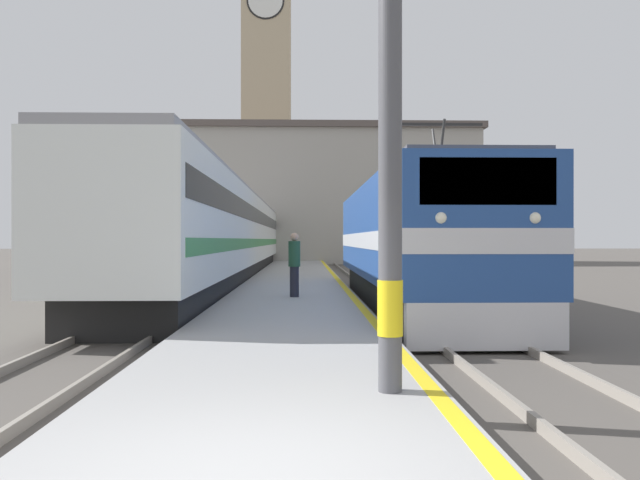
# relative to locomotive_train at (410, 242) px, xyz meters

# --- Properties ---
(ground_plane) EXTENTS (200.00, 200.00, 0.00)m
(ground_plane) POSITION_rel_locomotive_train_xyz_m (-3.46, 16.20, -1.88)
(ground_plane) COLOR #514C47
(platform) EXTENTS (3.82, 140.00, 0.33)m
(platform) POSITION_rel_locomotive_train_xyz_m (-3.46, 11.20, -1.72)
(platform) COLOR #999999
(platform) RESTS_ON ground
(rail_track_near) EXTENTS (2.83, 140.00, 0.16)m
(rail_track_near) POSITION_rel_locomotive_train_xyz_m (-0.00, 11.20, -1.85)
(rail_track_near) COLOR #514C47
(rail_track_near) RESTS_ON ground
(rail_track_far) EXTENTS (2.83, 140.00, 0.16)m
(rail_track_far) POSITION_rel_locomotive_train_xyz_m (-6.68, 11.20, -1.85)
(rail_track_far) COLOR #514C47
(rail_track_far) RESTS_ON ground
(locomotive_train) EXTENTS (2.92, 15.58, 4.64)m
(locomotive_train) POSITION_rel_locomotive_train_xyz_m (0.00, 0.00, 0.00)
(locomotive_train) COLOR black
(locomotive_train) RESTS_ON ground
(passenger_train) EXTENTS (2.92, 42.92, 4.16)m
(passenger_train) POSITION_rel_locomotive_train_xyz_m (-6.68, 14.24, 0.35)
(passenger_train) COLOR black
(passenger_train) RESTS_ON ground
(catenary_mast) EXTENTS (2.47, 0.28, 7.70)m
(catenary_mast) POSITION_rel_locomotive_train_xyz_m (-2.09, -11.40, 2.28)
(catenary_mast) COLOR #4C4C51
(catenary_mast) RESTS_ON platform
(person_on_platform) EXTENTS (0.34, 0.34, 1.83)m
(person_on_platform) POSITION_rel_locomotive_train_xyz_m (-3.36, -0.31, -0.58)
(person_on_platform) COLOR #23232D
(person_on_platform) RESTS_ON platform
(clock_tower) EXTENTS (5.63, 5.63, 31.09)m
(clock_tower) POSITION_rel_locomotive_train_xyz_m (-6.59, 41.39, 14.61)
(clock_tower) COLOR tan
(clock_tower) RESTS_ON ground
(station_building) EXTENTS (26.72, 9.34, 11.21)m
(station_building) POSITION_rel_locomotive_train_xyz_m (-2.10, 34.59, 3.75)
(station_building) COLOR #A8A399
(station_building) RESTS_ON ground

